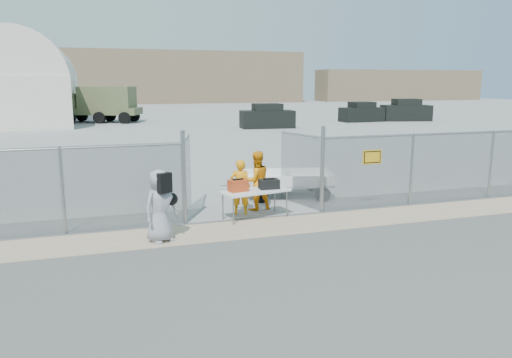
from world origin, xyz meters
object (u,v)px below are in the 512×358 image
object	(u,v)px
folding_table	(255,204)
utility_trailer	(288,184)
visitor	(160,206)
security_worker_left	(240,187)
security_worker_right	(256,181)

from	to	relation	value
folding_table	utility_trailer	world-z (taller)	utility_trailer
folding_table	visitor	distance (m)	3.05
visitor	security_worker_left	bearing A→B (deg)	7.23
folding_table	utility_trailer	distance (m)	2.87
security_worker_right	visitor	xyz separation A→B (m)	(-3.07, -2.15, -0.01)
security_worker_right	visitor	bearing A→B (deg)	26.66
security_worker_right	utility_trailer	bearing A→B (deg)	-147.07
security_worker_right	utility_trailer	size ratio (longest dim) A/B	0.48
folding_table	security_worker_left	size ratio (longest dim) A/B	1.18
folding_table	utility_trailer	bearing A→B (deg)	38.44
folding_table	visitor	xyz separation A→B (m)	(-2.74, -1.25, 0.47)
security_worker_left	visitor	world-z (taller)	visitor
security_worker_left	security_worker_right	size ratio (longest dim) A/B	0.91
utility_trailer	visitor	bearing A→B (deg)	-130.45
security_worker_left	visitor	xyz separation A→B (m)	(-2.47, -1.78, 0.07)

